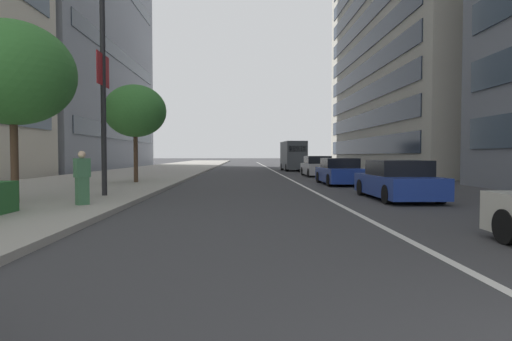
{
  "coord_description": "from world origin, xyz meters",
  "views": [
    {
      "loc": [
        -1.88,
        3.04,
        1.57
      ],
      "look_at": [
        10.27,
        2.66,
        1.12
      ],
      "focal_mm": 29.63,
      "sensor_mm": 36.0,
      "label": 1
    }
  ],
  "objects_px": {
    "car_far_down_avenue": "(317,167)",
    "pedestrian_on_plaza": "(82,178)",
    "street_tree_near_plaza_corner": "(135,111)",
    "street_tree_far_plaza": "(13,74)",
    "car_lead_in_lane": "(340,172)",
    "street_lamp_with_banners": "(111,64)",
    "delivery_van_ahead": "(293,155)",
    "car_approaching_light": "(397,181)"
  },
  "relations": [
    {
      "from": "delivery_van_ahead",
      "to": "car_lead_in_lane",
      "type": "bearing_deg",
      "value": 178.39
    },
    {
      "from": "street_lamp_with_banners",
      "to": "street_tree_far_plaza",
      "type": "distance_m",
      "value": 3.25
    },
    {
      "from": "street_tree_near_plaza_corner",
      "to": "pedestrian_on_plaza",
      "type": "height_order",
      "value": "street_tree_near_plaza_corner"
    },
    {
      "from": "car_far_down_avenue",
      "to": "pedestrian_on_plaza",
      "type": "xyz_separation_m",
      "value": [
        -18.84,
        10.06,
        0.22
      ]
    },
    {
      "from": "car_approaching_light",
      "to": "delivery_van_ahead",
      "type": "xyz_separation_m",
      "value": [
        27.09,
        0.46,
        0.89
      ]
    },
    {
      "from": "street_tree_near_plaza_corner",
      "to": "car_approaching_light",
      "type": "bearing_deg",
      "value": -124.14
    },
    {
      "from": "car_lead_in_lane",
      "to": "street_lamp_with_banners",
      "type": "height_order",
      "value": "street_lamp_with_banners"
    },
    {
      "from": "car_approaching_light",
      "to": "street_lamp_with_banners",
      "type": "relative_size",
      "value": 0.58
    },
    {
      "from": "car_far_down_avenue",
      "to": "street_tree_far_plaza",
      "type": "distance_m",
      "value": 22.28
    },
    {
      "from": "car_lead_in_lane",
      "to": "street_tree_far_plaza",
      "type": "relative_size",
      "value": 0.81
    },
    {
      "from": "delivery_van_ahead",
      "to": "street_tree_far_plaza",
      "type": "height_order",
      "value": "street_tree_far_plaza"
    },
    {
      "from": "car_lead_in_lane",
      "to": "delivery_van_ahead",
      "type": "distance_m",
      "value": 19.57
    },
    {
      "from": "car_lead_in_lane",
      "to": "street_lamp_with_banners",
      "type": "relative_size",
      "value": 0.56
    },
    {
      "from": "car_lead_in_lane",
      "to": "car_far_down_avenue",
      "type": "height_order",
      "value": "car_far_down_avenue"
    },
    {
      "from": "car_far_down_avenue",
      "to": "street_tree_near_plaza_corner",
      "type": "bearing_deg",
      "value": 127.29
    },
    {
      "from": "delivery_van_ahead",
      "to": "pedestrian_on_plaza",
      "type": "height_order",
      "value": "delivery_van_ahead"
    },
    {
      "from": "car_lead_in_lane",
      "to": "delivery_van_ahead",
      "type": "relative_size",
      "value": 0.81
    },
    {
      "from": "street_lamp_with_banners",
      "to": "car_approaching_light",
      "type": "bearing_deg",
      "value": -91.28
    },
    {
      "from": "delivery_van_ahead",
      "to": "pedestrian_on_plaza",
      "type": "xyz_separation_m",
      "value": [
        -29.68,
        9.58,
        -0.62
      ]
    },
    {
      "from": "car_approaching_light",
      "to": "car_lead_in_lane",
      "type": "relative_size",
      "value": 1.03
    },
    {
      "from": "delivery_van_ahead",
      "to": "street_lamp_with_banners",
      "type": "bearing_deg",
      "value": 158.32
    },
    {
      "from": "car_far_down_avenue",
      "to": "delivery_van_ahead",
      "type": "distance_m",
      "value": 10.88
    },
    {
      "from": "street_lamp_with_banners",
      "to": "street_tree_far_plaza",
      "type": "bearing_deg",
      "value": 137.37
    },
    {
      "from": "car_far_down_avenue",
      "to": "street_lamp_with_banners",
      "type": "relative_size",
      "value": 0.56
    },
    {
      "from": "car_far_down_avenue",
      "to": "car_lead_in_lane",
      "type": "bearing_deg",
      "value": 176.73
    },
    {
      "from": "street_tree_far_plaza",
      "to": "car_approaching_light",
      "type": "bearing_deg",
      "value": -80.25
    },
    {
      "from": "street_lamp_with_banners",
      "to": "street_tree_far_plaza",
      "type": "height_order",
      "value": "street_lamp_with_banners"
    },
    {
      "from": "car_far_down_avenue",
      "to": "delivery_van_ahead",
      "type": "relative_size",
      "value": 0.8
    },
    {
      "from": "street_tree_far_plaza",
      "to": "street_tree_near_plaza_corner",
      "type": "height_order",
      "value": "street_tree_far_plaza"
    },
    {
      "from": "street_tree_far_plaza",
      "to": "pedestrian_on_plaza",
      "type": "bearing_deg",
      "value": -102.93
    },
    {
      "from": "street_lamp_with_banners",
      "to": "pedestrian_on_plaza",
      "type": "xyz_separation_m",
      "value": [
        -2.81,
        -0.01,
        -3.81
      ]
    },
    {
      "from": "car_lead_in_lane",
      "to": "pedestrian_on_plaza",
      "type": "relative_size",
      "value": 2.8
    },
    {
      "from": "delivery_van_ahead",
      "to": "pedestrian_on_plaza",
      "type": "relative_size",
      "value": 3.44
    },
    {
      "from": "car_lead_in_lane",
      "to": "street_tree_near_plaza_corner",
      "type": "xyz_separation_m",
      "value": [
        -0.04,
        10.74,
        3.2
      ]
    },
    {
      "from": "car_lead_in_lane",
      "to": "delivery_van_ahead",
      "type": "height_order",
      "value": "delivery_van_ahead"
    },
    {
      "from": "car_approaching_light",
      "to": "street_tree_near_plaza_corner",
      "type": "distance_m",
      "value": 13.74
    },
    {
      "from": "car_lead_in_lane",
      "to": "pedestrian_on_plaza",
      "type": "bearing_deg",
      "value": 135.72
    },
    {
      "from": "street_tree_far_plaza",
      "to": "pedestrian_on_plaza",
      "type": "height_order",
      "value": "street_tree_far_plaza"
    },
    {
      "from": "pedestrian_on_plaza",
      "to": "car_approaching_light",
      "type": "bearing_deg",
      "value": -118.23
    },
    {
      "from": "car_far_down_avenue",
      "to": "street_tree_near_plaza_corner",
      "type": "distance_m",
      "value": 14.47
    },
    {
      "from": "car_lead_in_lane",
      "to": "street_lamp_with_banners",
      "type": "xyz_separation_m",
      "value": [
        -7.31,
        9.74,
        4.08
      ]
    },
    {
      "from": "car_lead_in_lane",
      "to": "car_far_down_avenue",
      "type": "xyz_separation_m",
      "value": [
        8.72,
        -0.34,
        0.05
      ]
    }
  ]
}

